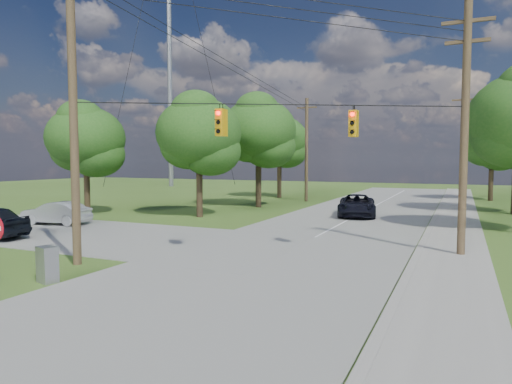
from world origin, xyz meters
The scene contains 18 objects.
ground centered at (0.00, 0.00, 0.00)m, with size 140.00×140.00×0.00m, color #3E5C1E.
main_road centered at (2.00, 5.00, 0.01)m, with size 10.00×100.00×0.03m, color gray.
sidewalk_east centered at (8.70, 5.00, 0.06)m, with size 2.60×100.00×0.12m, color #98958E.
pole_sw centered at (-4.60, 0.40, 6.23)m, with size 2.00×0.32×12.00m.
pole_ne centered at (8.90, 8.00, 5.47)m, with size 2.00×0.32×10.50m.
pole_north_e centered at (8.90, 30.00, 5.13)m, with size 2.00×0.32×10.00m.
pole_north_w centered at (-5.00, 30.00, 5.13)m, with size 2.00×0.32×10.00m.
power_lines centered at (1.50, 11.54, 9.15)m, with size 13.93×29.62×4.93m.
traffic_signals centered at (2.55, 4.43, 5.50)m, with size 4.91×3.27×1.05m.
radio_mast centered at (-32.00, 46.00, 22.50)m, with size 0.70×0.70×45.00m, color gray.
tree_w_near centered at (-8.00, 15.00, 5.92)m, with size 6.00×6.00×8.40m.
tree_w_mid centered at (-7.00, 23.00, 6.58)m, with size 6.40×6.40×9.22m.
tree_w_far centered at (-9.00, 33.00, 6.25)m, with size 6.00×6.00×8.73m.
tree_e_far centered at (11.50, 38.00, 5.92)m, with size 5.80×5.80×8.32m.
tree_cross_n centered at (-16.00, 12.50, 5.59)m, with size 5.60×5.60×7.91m.
car_cross_silver centered at (-14.11, 7.98, 0.74)m, with size 1.49×4.28×1.41m, color silver.
car_main_north centered at (2.08, 19.87, 0.80)m, with size 2.54×5.51×1.53m, color black.
control_cabinet centered at (-3.50, -1.95, 0.60)m, with size 0.66×0.48×1.19m, color gray.
Camera 1 is at (8.84, -12.59, 4.02)m, focal length 32.00 mm.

